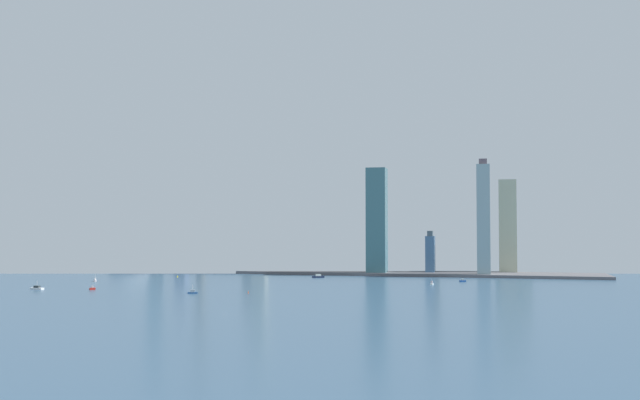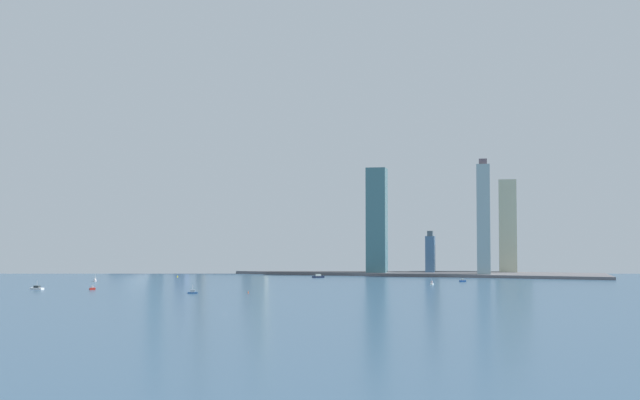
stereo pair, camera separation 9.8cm
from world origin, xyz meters
name	(u,v)px [view 2 (the right image)]	position (x,y,z in m)	size (l,w,h in m)	color
ground_plane	(225,312)	(0.00, 0.00, 0.00)	(6000.00, 6000.00, 0.00)	#35546F
waterfront_pier	(343,272)	(0.00, 468.54, 1.93)	(731.89, 79.42, 3.87)	#5E5C60
observation_tower	(202,172)	(-226.57, 474.28, 153.45)	(34.96, 34.96, 317.87)	gray
stadium_dome	(136,264)	(-335.82, 471.87, 9.63)	(85.32, 85.32, 51.17)	slate
skyscraper_0	(524,237)	(259.06, 550.38, 53.40)	(22.17, 21.50, 112.88)	#B0B8A6
skyscraper_1	(182,254)	(-262.26, 482.51, 26.13)	(15.30, 23.16, 81.81)	#6C7CA6
skyscraper_2	(260,223)	(-130.39, 474.05, 75.01)	(21.25, 17.65, 153.60)	beige
skyscraper_3	(500,245)	(225.25, 549.20, 40.41)	(14.28, 27.63, 85.07)	#629094
skyscraper_4	(377,221)	(52.91, 450.44, 76.17)	(27.68, 27.46, 152.34)	#3F6F77
skyscraper_5	(508,227)	(234.73, 506.98, 68.17)	(24.33, 27.80, 136.34)	#B9BC9D
skyscraper_6	(430,254)	(126.27, 475.09, 29.04)	(12.61, 23.23, 62.69)	#456A91
skyscraper_7	(483,219)	(200.96, 447.24, 78.56)	(17.85, 17.55, 161.84)	#92ADB2
skyscraper_8	(434,230)	(128.46, 523.31, 62.95)	(14.89, 17.04, 125.91)	slate
skyscraper_9	(156,213)	(-299.00, 465.13, 90.87)	(21.41, 12.87, 186.90)	#97B7BB
skyscraper_10	(252,246)	(-174.03, 560.39, 36.33)	(26.97, 16.64, 76.98)	slate
boat_0	(193,292)	(-89.26, 137.36, 1.43)	(10.58, 6.44, 9.04)	navy
boat_1	(463,281)	(175.41, 356.63, 1.47)	(8.51, 6.01, 4.10)	navy
boat_2	(37,288)	(-273.49, 139.26, 1.52)	(17.06, 7.37, 9.85)	white
boat_3	(432,283)	(141.34, 302.37, 1.60)	(3.83, 8.53, 7.71)	white
boat_4	(95,280)	(-272.25, 251.92, 1.64)	(7.86, 8.92, 9.81)	white
boat_5	(92,288)	(-212.26, 149.90, 1.62)	(5.79, 6.04, 4.39)	#A82119
boat_6	(318,276)	(-16.07, 380.84, 1.71)	(16.49, 10.96, 4.74)	#131D39
channel_buoy_0	(177,276)	(-203.51, 342.38, 1.41)	(1.92, 1.92, 2.81)	yellow
channel_buoy_1	(248,292)	(-34.33, 152.29, 1.46)	(1.18, 1.18, 2.92)	#E54C19
airplane	(335,176)	(-17.40, 491.65, 145.12)	(24.21, 25.17, 7.11)	silver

